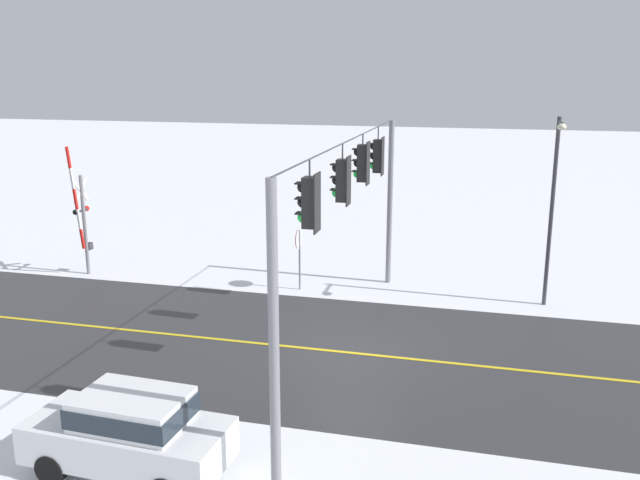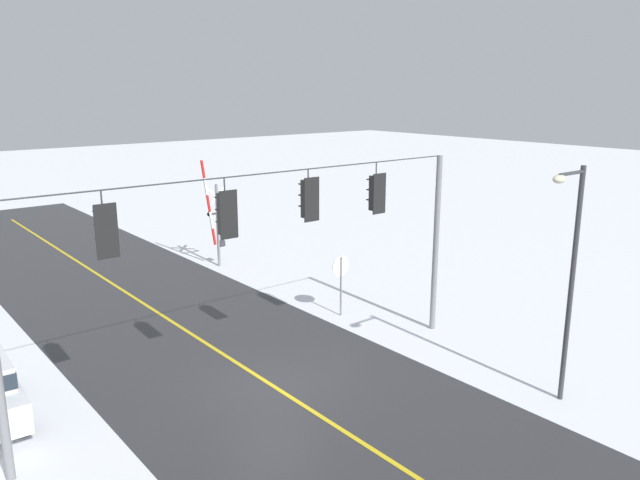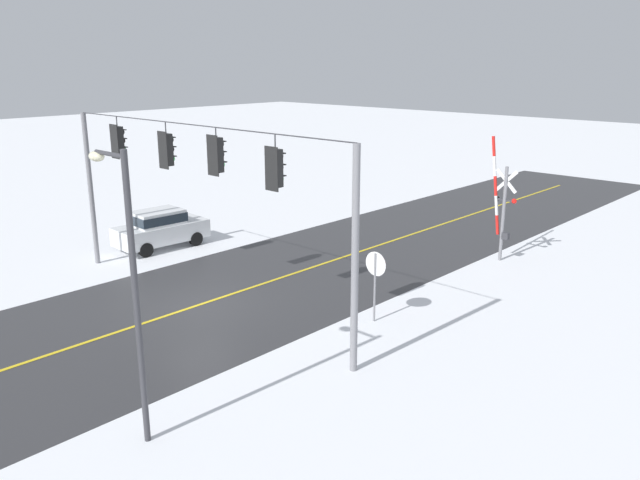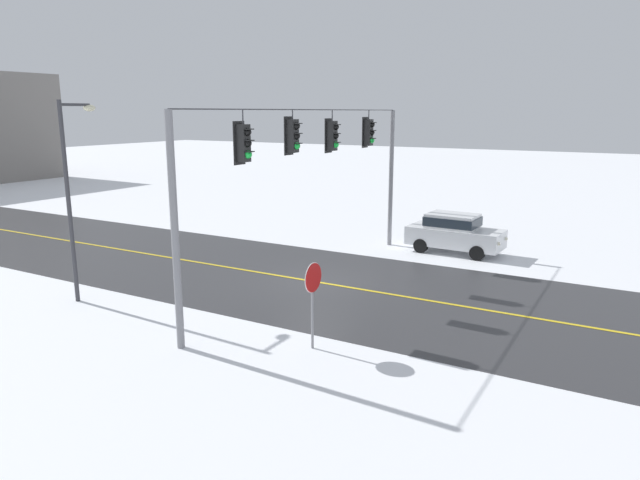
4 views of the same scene
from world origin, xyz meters
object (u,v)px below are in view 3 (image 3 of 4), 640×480
object	(u,v)px
railroad_crossing	(503,206)
streetlamp_near	(128,272)
stop_sign	(376,271)
parked_car_white	(160,227)

from	to	relation	value
railroad_crossing	streetlamp_near	world-z (taller)	streetlamp_near
stop_sign	streetlamp_near	distance (m)	9.05
railroad_crossing	parked_car_white	distance (m)	14.96
parked_car_white	streetlamp_near	world-z (taller)	streetlamp_near
railroad_crossing	parked_car_white	xyz separation A→B (m)	(12.03, 8.79, -1.39)
railroad_crossing	parked_car_white	size ratio (longest dim) A/B	1.22
parked_car_white	streetlamp_near	bearing A→B (deg)	145.07
railroad_crossing	parked_car_white	bearing A→B (deg)	36.17
streetlamp_near	stop_sign	bearing A→B (deg)	-88.11
stop_sign	railroad_crossing	xyz separation A→B (m)	(0.25, -8.80, 0.64)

